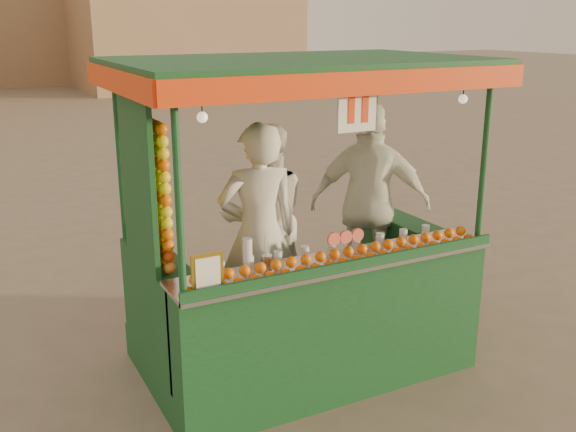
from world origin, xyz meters
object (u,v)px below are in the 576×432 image
vendor_left (258,233)px  vendor_middle (265,218)px  juice_cart (298,277)px  vendor_right (370,204)px

vendor_left → vendor_middle: size_ratio=1.06×
juice_cart → vendor_middle: size_ratio=1.67×
juice_cart → vendor_middle: (0.04, 0.70, 0.32)m
vendor_left → vendor_right: (1.25, 0.23, 0.03)m
vendor_left → vendor_right: 1.27m
vendor_left → vendor_middle: bearing=-109.1°
vendor_middle → vendor_left: bearing=72.1°
vendor_left → vendor_middle: (0.31, 0.53, -0.05)m
juice_cart → vendor_left: (-0.27, 0.17, 0.37)m
juice_cart → vendor_middle: juice_cart is taller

